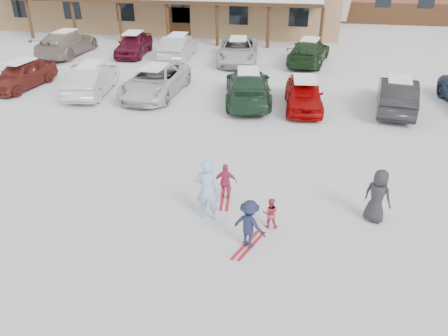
% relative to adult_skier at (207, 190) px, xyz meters
% --- Properties ---
extents(ground, '(160.00, 160.00, 0.00)m').
position_rel_adult_skier_xyz_m(ground, '(-0.04, 0.24, -0.94)').
color(ground, white).
rests_on(ground, ground).
extents(adult_skier, '(0.70, 0.47, 1.87)m').
position_rel_adult_skier_xyz_m(adult_skier, '(0.00, 0.00, 0.00)').
color(adult_skier, '#A2C7E6').
rests_on(adult_skier, ground).
extents(toddler_red, '(0.48, 0.39, 0.93)m').
position_rel_adult_skier_xyz_m(toddler_red, '(1.79, -0.13, -0.47)').
color(toddler_red, '#C13747').
rests_on(toddler_red, ground).
extents(child_navy, '(1.03, 0.82, 1.39)m').
position_rel_adult_skier_xyz_m(child_navy, '(1.32, -1.07, -0.24)').
color(child_navy, '#1B2040').
rests_on(child_navy, ground).
extents(skis_child_navy, '(0.73, 1.37, 0.03)m').
position_rel_adult_skier_xyz_m(skis_child_navy, '(1.32, -1.07, -0.92)').
color(skis_child_navy, red).
rests_on(skis_child_navy, ground).
extents(child_magenta, '(0.72, 0.35, 1.20)m').
position_rel_adult_skier_xyz_m(child_magenta, '(0.33, 1.10, -0.34)').
color(child_magenta, '#BF2F61').
rests_on(child_magenta, ground).
extents(skis_child_magenta, '(0.32, 1.41, 0.03)m').
position_rel_adult_skier_xyz_m(skis_child_magenta, '(0.33, 1.10, -0.92)').
color(skis_child_magenta, red).
rests_on(skis_child_magenta, ground).
extents(bystander_dark, '(0.94, 0.87, 1.61)m').
position_rel_adult_skier_xyz_m(bystander_dark, '(4.70, 0.71, -0.13)').
color(bystander_dark, '#27282A').
rests_on(bystander_dark, ground).
extents(parked_car_0, '(2.26, 4.33, 1.41)m').
position_rel_adult_skier_xyz_m(parked_car_0, '(-11.95, 9.99, -0.23)').
color(parked_car_0, maroon).
rests_on(parked_car_0, ground).
extents(parked_car_1, '(2.13, 4.71, 1.50)m').
position_rel_adult_skier_xyz_m(parked_car_1, '(-7.92, 9.71, -0.19)').
color(parked_car_1, silver).
rests_on(parked_car_1, ground).
extents(parked_car_2, '(2.71, 5.30, 1.43)m').
position_rel_adult_skier_xyz_m(parked_car_2, '(-4.74, 10.06, -0.22)').
color(parked_car_2, silver).
rests_on(parked_car_2, ground).
extents(parked_car_3, '(2.85, 5.47, 1.51)m').
position_rel_adult_skier_xyz_m(parked_car_3, '(-0.07, 9.87, -0.18)').
color(parked_car_3, '#21402A').
rests_on(parked_car_3, ground).
extents(parked_car_4, '(1.92, 4.22, 1.40)m').
position_rel_adult_skier_xyz_m(parked_car_4, '(2.57, 9.42, -0.23)').
color(parked_car_4, '#A90707').
rests_on(parked_car_4, ground).
extents(parked_car_5, '(2.22, 4.71, 1.49)m').
position_rel_adult_skier_xyz_m(parked_car_5, '(6.75, 9.88, -0.19)').
color(parked_car_5, black).
rests_on(parked_car_5, ground).
extents(parked_car_7, '(2.36, 5.42, 1.55)m').
position_rel_adult_skier_xyz_m(parked_car_7, '(-12.91, 16.73, -0.16)').
color(parked_car_7, gray).
rests_on(parked_car_7, ground).
extents(parked_car_8, '(1.95, 4.36, 1.46)m').
position_rel_adult_skier_xyz_m(parked_car_8, '(-8.57, 17.48, -0.21)').
color(parked_car_8, '#5B1025').
rests_on(parked_car_8, ground).
extents(parked_car_9, '(1.61, 4.52, 1.49)m').
position_rel_adult_skier_xyz_m(parked_car_9, '(-5.48, 17.21, -0.19)').
color(parked_car_9, '#AAABB0').
rests_on(parked_car_9, ground).
extents(parked_car_10, '(2.83, 5.39, 1.45)m').
position_rel_adult_skier_xyz_m(parked_car_10, '(-1.57, 16.97, -0.21)').
color(parked_car_10, silver).
rests_on(parked_car_10, ground).
extents(parked_car_11, '(2.89, 5.33, 1.47)m').
position_rel_adult_skier_xyz_m(parked_car_11, '(2.79, 17.36, -0.20)').
color(parked_car_11, '#1C371C').
rests_on(parked_car_11, ground).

